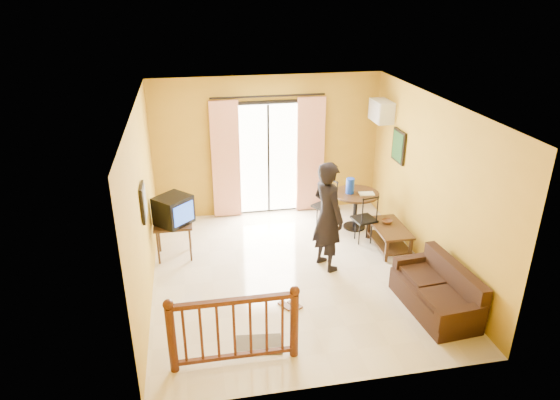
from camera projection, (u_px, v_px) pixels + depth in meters
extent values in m
plane|color=beige|center=(293.00, 274.00, 8.18)|extent=(5.00, 5.00, 0.00)
plane|color=white|center=(296.00, 104.00, 7.06)|extent=(5.00, 5.00, 0.00)
plane|color=#B78C23|center=(268.00, 147.00, 9.87)|extent=(4.50, 0.00, 4.50)
plane|color=#B78C23|center=(343.00, 285.00, 5.37)|extent=(4.50, 0.00, 4.50)
plane|color=#B78C23|center=(143.00, 206.00, 7.24)|extent=(0.00, 5.00, 5.00)
plane|color=#B78C23|center=(431.00, 185.00, 8.00)|extent=(0.00, 5.00, 5.00)
cube|color=black|center=(268.00, 159.00, 9.96)|extent=(1.34, 0.03, 2.34)
cube|color=white|center=(268.00, 159.00, 9.93)|extent=(1.20, 0.04, 2.20)
cube|color=black|center=(268.00, 160.00, 9.91)|extent=(0.04, 0.02, 2.20)
cube|color=#FAE4BD|center=(226.00, 160.00, 9.72)|extent=(0.55, 0.08, 2.35)
cube|color=#FAE4BD|center=(310.00, 155.00, 10.01)|extent=(0.55, 0.08, 2.35)
cylinder|color=black|center=(268.00, 96.00, 9.37)|extent=(2.20, 0.04, 0.04)
cube|color=black|center=(173.00, 224.00, 8.46)|extent=(0.64, 0.53, 0.04)
cylinder|color=black|center=(158.00, 248.00, 8.35)|extent=(0.04, 0.04, 0.62)
cylinder|color=black|center=(190.00, 245.00, 8.44)|extent=(0.04, 0.04, 0.62)
cylinder|color=black|center=(159.00, 236.00, 8.73)|extent=(0.04, 0.04, 0.62)
cylinder|color=black|center=(190.00, 233.00, 8.82)|extent=(0.04, 0.04, 0.62)
cube|color=black|center=(173.00, 210.00, 8.36)|extent=(0.72, 0.72, 0.48)
cube|color=blue|center=(184.00, 214.00, 8.23)|extent=(0.32, 0.31, 0.34)
cube|color=black|center=(143.00, 202.00, 7.01)|extent=(0.04, 0.42, 0.52)
cube|color=#58534C|center=(145.00, 202.00, 7.01)|extent=(0.01, 0.34, 0.44)
cylinder|color=black|center=(356.00, 194.00, 9.45)|extent=(0.87, 0.87, 0.04)
cylinder|color=black|center=(355.00, 211.00, 9.59)|extent=(0.08, 0.08, 0.71)
cylinder|color=black|center=(354.00, 226.00, 9.72)|extent=(0.43, 0.43, 0.03)
cylinder|color=#1439C1|center=(350.00, 186.00, 9.37)|extent=(0.16, 0.16, 0.30)
cube|color=beige|center=(367.00, 194.00, 9.37)|extent=(0.30, 0.21, 0.02)
cube|color=silver|center=(382.00, 111.00, 9.43)|extent=(0.30, 0.60, 0.40)
cube|color=gray|center=(374.00, 111.00, 9.41)|extent=(0.02, 0.56, 0.36)
cube|color=black|center=(399.00, 146.00, 9.07)|extent=(0.04, 0.50, 0.60)
cube|color=black|center=(397.00, 146.00, 9.06)|extent=(0.01, 0.42, 0.52)
cube|color=black|center=(390.00, 228.00, 8.80)|extent=(0.54, 0.97, 0.04)
cube|color=black|center=(388.00, 242.00, 8.91)|extent=(0.50, 0.93, 0.03)
cube|color=black|center=(386.00, 251.00, 8.46)|extent=(0.05, 0.05, 0.41)
cube|color=black|center=(410.00, 249.00, 8.53)|extent=(0.05, 0.05, 0.41)
cube|color=black|center=(369.00, 228.00, 9.24)|extent=(0.05, 0.05, 0.41)
cube|color=black|center=(391.00, 226.00, 9.31)|extent=(0.05, 0.05, 0.41)
imported|color=#54311D|center=(387.00, 221.00, 8.92)|extent=(0.22, 0.22, 0.06)
cube|color=black|center=(434.00, 299.00, 7.22)|extent=(0.82, 1.47, 0.35)
cube|color=black|center=(454.00, 279.00, 7.14)|extent=(0.28, 1.43, 0.49)
cube|color=black|center=(460.00, 317.00, 6.52)|extent=(0.72, 0.20, 0.27)
cube|color=black|center=(415.00, 263.00, 7.76)|extent=(0.72, 0.20, 0.27)
cube|color=black|center=(443.00, 300.00, 6.85)|extent=(0.53, 0.61, 0.09)
cube|color=black|center=(423.00, 276.00, 7.41)|extent=(0.53, 0.61, 0.09)
imported|color=black|center=(328.00, 216.00, 8.04)|extent=(0.66, 0.79, 1.85)
cylinder|color=#471E0F|center=(172.00, 340.00, 5.97)|extent=(0.11, 0.11, 0.92)
cylinder|color=#471E0F|center=(294.00, 325.00, 6.22)|extent=(0.11, 0.11, 0.92)
sphere|color=#471E0F|center=(168.00, 305.00, 5.76)|extent=(0.13, 0.13, 0.13)
sphere|color=#471E0F|center=(295.00, 291.00, 6.02)|extent=(0.13, 0.13, 0.13)
cube|color=#471E0F|center=(233.00, 301.00, 5.91)|extent=(1.55, 0.08, 0.06)
cube|color=#471E0F|center=(235.00, 356.00, 6.24)|extent=(1.55, 0.06, 0.05)
cube|color=#585346|center=(259.00, 345.00, 6.57)|extent=(0.64, 0.46, 0.02)
cube|color=#54311D|center=(286.00, 306.00, 7.35)|extent=(0.21, 0.27, 0.03)
cube|color=#54311D|center=(295.00, 305.00, 7.37)|extent=(0.21, 0.27, 0.03)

